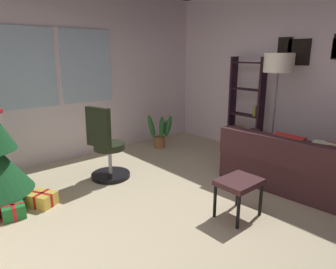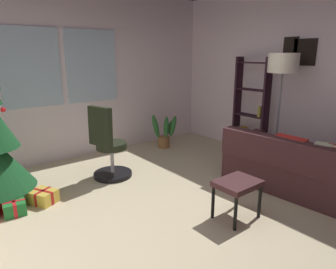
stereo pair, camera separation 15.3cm
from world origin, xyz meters
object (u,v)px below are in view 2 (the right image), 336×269
Objects in this scene: bookshelf at (251,113)px; potted_plant at (165,133)px; footstool at (237,186)px; gift_box_green at (15,208)px; gift_box_gold at (43,197)px; office_chair at (109,150)px; floor_lamp at (283,69)px; couch at (315,170)px.

bookshelf is 1.63m from potted_plant.
bookshelf reaches higher than footstool.
bookshelf reaches higher than gift_box_green.
gift_box_gold is 0.22× the size of bookshelf.
floor_lamp reaches higher than office_chair.
gift_box_green is 3.05m from potted_plant.
potted_plant reaches higher than gift_box_gold.
gift_box_gold is at bearing -169.05° from office_chair.
footstool is at bearing -47.20° from gift_box_gold.
bookshelf reaches higher than couch.
gift_box_gold is at bearing 147.64° from couch.
footstool is 0.27× the size of floor_lamp.
couch is at bearing -32.36° from gift_box_gold.
gift_box_gold is (-1.56, 1.68, -0.30)m from footstool.
potted_plant is at bearing 17.99° from gift_box_green.
bookshelf is at bearing -12.85° from office_chair.
office_chair is at bearing 10.95° from gift_box_gold.
potted_plant is (-0.67, 1.94, -1.25)m from floor_lamp.
potted_plant is at bearing 68.62° from footstool.
gift_box_gold is 0.35× the size of office_chair.
floor_lamp is (2.22, -1.28, 1.12)m from office_chair.
couch is 1.14× the size of bookshelf.
footstool is at bearing -160.23° from floor_lamp.
gift_box_gold is (-2.93, 1.86, -0.19)m from couch.
bookshelf is (1.95, 1.30, 0.37)m from footstool.
gift_box_green is at bearing -166.91° from gift_box_gold.
gift_box_green is 3.98m from floor_lamp.
bookshelf is at bearing -52.33° from potted_plant.
bookshelf is 2.55× the size of potted_plant.
bookshelf is at bearing -4.44° from gift_box_green.
bookshelf is at bearing -6.14° from gift_box_gold.
potted_plant is at bearing 23.26° from office_chair.
gift_box_green is at bearing 175.56° from bookshelf.
gift_box_gold is 3.70m from floor_lamp.
gift_box_gold is at bearing 173.86° from bookshelf.
potted_plant is (-0.38, 2.72, 0.02)m from couch.
footstool is 0.70× the size of potted_plant.
gift_box_gold is 2.70m from potted_plant.
couch reaches higher than gift_box_green.
gift_box_green is 0.24× the size of office_chair.
gift_box_gold is 3.59m from bookshelf.
potted_plant reaches higher than gift_box_green.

